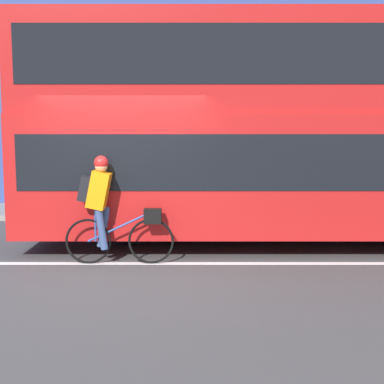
{
  "coord_description": "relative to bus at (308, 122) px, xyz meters",
  "views": [
    {
      "loc": [
        1.04,
        -7.61,
        2.04
      ],
      "look_at": [
        1.03,
        0.82,
        1.0
      ],
      "focal_mm": 50.0,
      "sensor_mm": 36.0,
      "label": 1
    }
  ],
  "objects": [
    {
      "name": "ground_plane",
      "position": [
        -3.01,
        -1.61,
        -2.11
      ],
      "size": [
        80.0,
        80.0,
        0.0
      ],
      "primitive_type": "plane",
      "color": "#424244"
    },
    {
      "name": "road_center_line",
      "position": [
        -3.01,
        -1.43,
        -2.11
      ],
      "size": [
        50.0,
        0.14,
        0.01
      ],
      "primitive_type": "cube",
      "color": "silver",
      "rests_on": "ground_plane"
    },
    {
      "name": "sidewalk_curb",
      "position": [
        -3.01,
        3.12,
        -2.05
      ],
      "size": [
        60.0,
        1.88,
        0.12
      ],
      "color": "gray",
      "rests_on": "ground_plane"
    },
    {
      "name": "building_facade",
      "position": [
        -3.01,
        4.2,
        2.12
      ],
      "size": [
        60.0,
        0.3,
        8.45
      ],
      "color": "#33478C",
      "rests_on": "ground_plane"
    },
    {
      "name": "bus",
      "position": [
        0.0,
        0.0,
        0.0
      ],
      "size": [
        9.62,
        2.48,
        3.81
      ],
      "color": "black",
      "rests_on": "ground_plane"
    },
    {
      "name": "cyclist_on_bike",
      "position": [
        -3.22,
        -1.44,
        -1.24
      ],
      "size": [
        1.62,
        0.32,
        1.62
      ],
      "color": "black",
      "rests_on": "ground_plane"
    },
    {
      "name": "street_sign_post",
      "position": [
        -2.59,
        3.02,
        -0.61
      ],
      "size": [
        0.36,
        0.09,
        2.46
      ],
      "color": "#59595B",
      "rests_on": "sidewalk_curb"
    }
  ]
}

